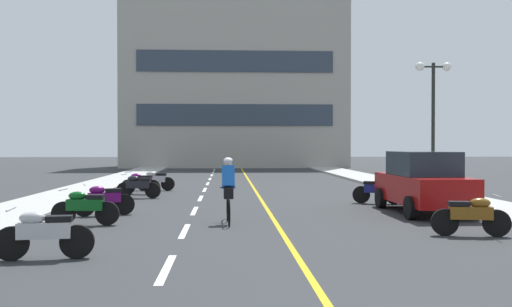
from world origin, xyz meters
The scene contains 27 objects.
ground_plane centered at (0.00, 21.00, 0.00)m, with size 140.00×140.00×0.00m, color #2D3033.
curb_left centered at (-7.20, 24.00, 0.06)m, with size 2.40×72.00×0.12m, color #A8A8A3.
curb_right centered at (7.20, 24.00, 0.06)m, with size 2.40×72.00×0.12m, color #A8A8A3.
lane_dash_1 centered at (-2.00, 6.00, 0.00)m, with size 0.14×2.20×0.01m, color silver.
lane_dash_2 centered at (-2.00, 10.00, 0.00)m, with size 0.14×2.20×0.01m, color silver.
lane_dash_3 centered at (-2.00, 14.00, 0.00)m, with size 0.14×2.20×0.01m, color silver.
lane_dash_4 centered at (-2.00, 18.00, 0.00)m, with size 0.14×2.20×0.01m, color silver.
lane_dash_5 centered at (-2.00, 22.00, 0.00)m, with size 0.14×2.20×0.01m, color silver.
lane_dash_6 centered at (-2.00, 26.00, 0.00)m, with size 0.14×2.20×0.01m, color silver.
lane_dash_7 centered at (-2.00, 30.00, 0.00)m, with size 0.14×2.20×0.01m, color silver.
lane_dash_8 centered at (-2.00, 34.00, 0.00)m, with size 0.14×2.20×0.01m, color silver.
lane_dash_9 centered at (-2.00, 38.00, 0.00)m, with size 0.14×2.20×0.01m, color silver.
lane_dash_10 centered at (-2.00, 42.00, 0.00)m, with size 0.14×2.20×0.01m, color silver.
lane_dash_11 centered at (-2.00, 46.00, 0.00)m, with size 0.14×2.20×0.01m, color silver.
centre_line_yellow centered at (0.25, 24.00, 0.00)m, with size 0.12×66.00×0.01m, color gold.
office_building centered at (-0.25, 48.71, 7.67)m, with size 20.08×7.53×15.35m.
street_lamp_mid centered at (7.30, 18.99, 3.93)m, with size 1.46×0.36×5.23m.
parked_car_near centered at (4.77, 13.06, 0.92)m, with size 1.97×4.22×1.82m.
motorcycle_2 centered at (-4.22, 6.84, 0.47)m, with size 1.70×0.60×0.92m.
motorcycle_3 centered at (4.36, 8.89, 0.47)m, with size 1.69×0.63×0.92m.
motorcycle_4 centered at (-4.57, 11.05, 0.47)m, with size 1.70×0.60×0.92m.
motorcycle_5 centered at (-4.51, 12.95, 0.47)m, with size 1.65×0.77×0.92m.
motorcycle_6 centered at (4.16, 15.72, 0.47)m, with size 1.64×0.78×0.92m.
motorcycle_7 centered at (-4.36, 18.17, 0.47)m, with size 1.70×0.60×0.92m.
motorcycle_8 centered at (-4.54, 19.89, 0.47)m, with size 1.67×0.71×0.92m.
motorcycle_9 centered at (-4.16, 21.69, 0.47)m, with size 1.70×0.60×0.92m.
cyclist_rider centered at (-0.97, 11.25, 0.89)m, with size 0.42×1.77×1.71m.
Camera 1 is at (-1.02, -3.11, 2.01)m, focal length 39.22 mm.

